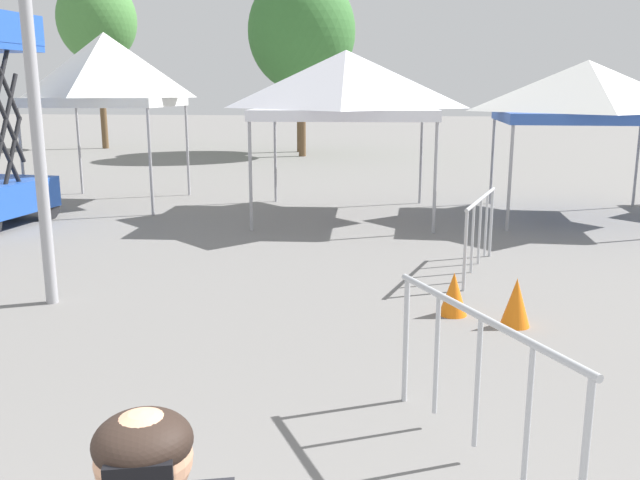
% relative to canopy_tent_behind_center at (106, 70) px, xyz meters
% --- Properties ---
extents(canopy_tent_behind_center, '(2.99, 2.99, 3.75)m').
position_rel_canopy_tent_behind_center_xyz_m(canopy_tent_behind_center, '(0.00, 0.00, 0.00)').
color(canopy_tent_behind_center, '#9E9EA3').
rests_on(canopy_tent_behind_center, ground).
extents(canopy_tent_center, '(3.68, 3.68, 3.29)m').
position_rel_canopy_tent_behind_center_xyz_m(canopy_tent_center, '(5.36, -0.82, -0.33)').
color(canopy_tent_center, '#9E9EA3').
rests_on(canopy_tent_center, ground).
extents(canopy_tent_behind_right, '(3.28, 3.28, 3.09)m').
position_rel_canopy_tent_behind_center_xyz_m(canopy_tent_behind_right, '(10.02, -0.47, -0.46)').
color(canopy_tent_behind_right, '#9E9EA3').
rests_on(canopy_tent_behind_right, ground).
extents(tree_behind_tents_right, '(3.36, 3.36, 7.35)m').
position_rel_canopy_tent_behind_center_xyz_m(tree_behind_tents_right, '(-6.85, 14.27, 2.52)').
color(tree_behind_tents_right, brown).
rests_on(tree_behind_tents_right, ground).
extents(tree_behind_tents_left, '(4.07, 4.07, 6.95)m').
position_rel_canopy_tent_behind_center_xyz_m(tree_behind_tents_left, '(2.48, 11.76, 1.74)').
color(tree_behind_tents_left, brown).
rests_on(tree_behind_tents_left, ground).
extents(tree_behind_tents_center, '(3.55, 3.55, 6.62)m').
position_rel_canopy_tent_behind_center_xyz_m(tree_behind_tents_center, '(2.08, 13.71, 1.69)').
color(tree_behind_tents_center, brown).
rests_on(tree_behind_tents_center, ground).
extents(crowd_barrier_near_person, '(0.62, 2.04, 1.08)m').
position_rel_canopy_tent_behind_center_xyz_m(crowd_barrier_near_person, '(7.65, -4.98, -2.21)').
color(crowd_barrier_near_person, '#B7BABF').
rests_on(crowd_barrier_near_person, ground).
extents(crowd_barrier_by_lift, '(1.06, 1.86, 1.08)m').
position_rel_canopy_tent_behind_center_xyz_m(crowd_barrier_by_lift, '(7.14, -10.06, -2.21)').
color(crowd_barrier_by_lift, '#B7BABF').
rests_on(crowd_barrier_by_lift, ground).
extents(traffic_cone_lot_center, '(0.32, 0.32, 0.54)m').
position_rel_canopy_tent_behind_center_xyz_m(traffic_cone_lot_center, '(7.84, -7.21, -2.69)').
color(traffic_cone_lot_center, orange).
rests_on(traffic_cone_lot_center, ground).
extents(traffic_cone_near_barrier, '(0.32, 0.32, 0.50)m').
position_rel_canopy_tent_behind_center_xyz_m(traffic_cone_near_barrier, '(7.19, -6.92, -2.71)').
color(traffic_cone_near_barrier, orange).
rests_on(traffic_cone_near_barrier, ground).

